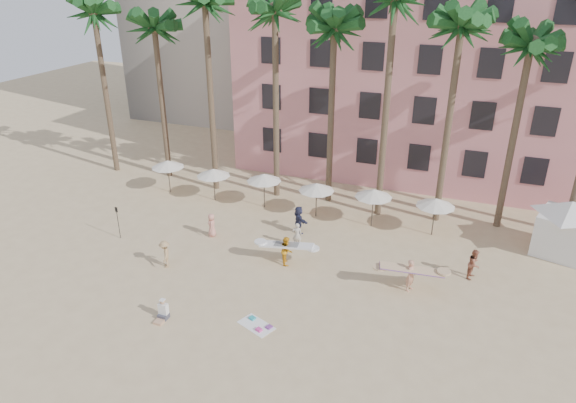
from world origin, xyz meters
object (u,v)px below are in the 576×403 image
(pink_hotel, at_px, (462,75))
(carrier_white, at_px, (286,249))
(carrier_yellow, at_px, (411,274))
(cabana, at_px, (567,223))

(pink_hotel, xyz_separation_m, carrier_white, (-7.68, -20.15, -7.05))
(carrier_white, bearing_deg, pink_hotel, 69.12)
(carrier_white, bearing_deg, carrier_yellow, -1.49)
(pink_hotel, bearing_deg, carrier_yellow, -91.13)
(pink_hotel, relative_size, carrier_yellow, 10.08)
(carrier_yellow, bearing_deg, pink_hotel, 88.87)
(pink_hotel, distance_m, cabana, 16.23)
(pink_hotel, distance_m, carrier_white, 22.68)
(carrier_yellow, bearing_deg, carrier_white, 178.51)
(carrier_yellow, relative_size, carrier_white, 1.07)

